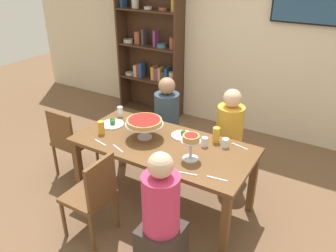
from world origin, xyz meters
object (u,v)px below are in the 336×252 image
at_px(personal_pizza_stand, 191,142).
at_px(cutlery_knife_near, 118,148).
at_px(water_glass_clear_spare, 205,142).
at_px(cutlery_spare_fork, 217,179).
at_px(diner_far_left, 167,128).
at_px(chair_head_west, 70,140).
at_px(bookshelf, 151,47).
at_px(water_glass_clear_far, 225,143).
at_px(cutlery_knife_far, 240,146).
at_px(water_glass_clear_near, 120,112).
at_px(television, 310,1).
at_px(diner_far_right, 228,144).
at_px(chair_near_left, 93,194).
at_px(beer_glass_amber_short, 101,128).
at_px(dining_table, 163,151).
at_px(diner_near_right, 161,223).
at_px(cutlery_fork_far, 100,143).
at_px(beer_glass_amber_spare, 148,120).
at_px(salad_plate_near_diner, 112,123).
at_px(salad_plate_far_diner, 183,135).
at_px(beer_glass_amber_tall, 216,135).
at_px(cutlery_fork_near, 187,173).
at_px(deep_dish_pizza_stand, 144,123).

distance_m(personal_pizza_stand, cutlery_knife_near, 0.74).
relative_size(water_glass_clear_spare, cutlery_spare_fork, 0.53).
relative_size(diner_far_left, cutlery_knife_near, 6.39).
bearing_deg(chair_head_west, bookshelf, 96.36).
distance_m(water_glass_clear_far, cutlery_knife_far, 0.15).
height_order(diner_far_left, water_glass_clear_near, diner_far_left).
height_order(television, diner_far_right, television).
relative_size(chair_near_left, beer_glass_amber_short, 6.18).
bearing_deg(dining_table, diner_near_right, -59.55).
bearing_deg(diner_far_right, chair_near_left, -25.96).
bearing_deg(water_glass_clear_spare, diner_far_right, 86.38).
height_order(water_glass_clear_spare, cutlery_knife_near, water_glass_clear_spare).
height_order(bookshelf, cutlery_fork_far, bookshelf).
relative_size(beer_glass_amber_spare, cutlery_knife_far, 0.74).
height_order(water_glass_clear_near, cutlery_fork_far, water_glass_clear_near).
height_order(diner_far_right, beer_glass_amber_short, diner_far_right).
xyz_separation_m(bookshelf, water_glass_clear_spare, (1.83, -1.86, -0.31)).
distance_m(salad_plate_near_diner, beer_glass_amber_short, 0.23).
xyz_separation_m(dining_table, chair_near_left, (-0.30, -0.72, -0.17)).
bearing_deg(salad_plate_far_diner, cutlery_spare_fork, -40.06).
distance_m(personal_pizza_stand, cutlery_knife_far, 0.58).
height_order(salad_plate_near_diner, beer_glass_amber_tall, beer_glass_amber_tall).
bearing_deg(diner_near_right, beer_glass_amber_tall, -0.24).
xyz_separation_m(diner_far_left, cutlery_spare_fork, (1.08, -0.99, 0.25)).
relative_size(beer_glass_amber_tall, cutlery_fork_far, 0.87).
bearing_deg(television, salad_plate_far_diner, -110.72).
bearing_deg(water_glass_clear_far, television, 82.42).
bearing_deg(beer_glass_amber_spare, beer_glass_amber_tall, 3.39).
bearing_deg(cutlery_fork_near, cutlery_spare_fork, 1.94).
bearing_deg(cutlery_spare_fork, cutlery_knife_near, 175.07).
distance_m(diner_near_right, salad_plate_near_diner, 1.41).
bearing_deg(beer_glass_amber_short, cutlery_knife_near, -25.12).
bearing_deg(salad_plate_near_diner, diner_near_right, -35.55).
distance_m(beer_glass_amber_short, water_glass_clear_far, 1.28).
distance_m(diner_near_right, cutlery_fork_near, 0.47).
bearing_deg(cutlery_knife_far, chair_near_left, 60.05).
relative_size(salad_plate_near_diner, beer_glass_amber_spare, 1.94).
distance_m(chair_head_west, cutlery_knife_far, 1.96).
xyz_separation_m(diner_far_right, cutlery_fork_near, (0.03, -1.08, 0.25)).
bearing_deg(beer_glass_amber_short, salad_plate_near_diner, 99.41).
xyz_separation_m(diner_far_right, cutlery_fork_far, (-0.96, -1.05, 0.25)).
height_order(diner_near_right, cutlery_fork_near, diner_near_right).
height_order(personal_pizza_stand, cutlery_knife_far, personal_pizza_stand).
bearing_deg(deep_dish_pizza_stand, beer_glass_amber_spare, 115.53).
xyz_separation_m(chair_near_left, cutlery_fork_far, (-0.24, 0.42, 0.26)).
xyz_separation_m(diner_far_left, salad_plate_far_diner, (0.48, -0.48, 0.26)).
distance_m(dining_table, cutlery_knife_near, 0.45).
bearing_deg(bookshelf, water_glass_clear_near, -68.01).
bearing_deg(bookshelf, salad_plate_far_diner, -49.06).
bearing_deg(beer_glass_amber_spare, personal_pizza_stand, -27.67).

